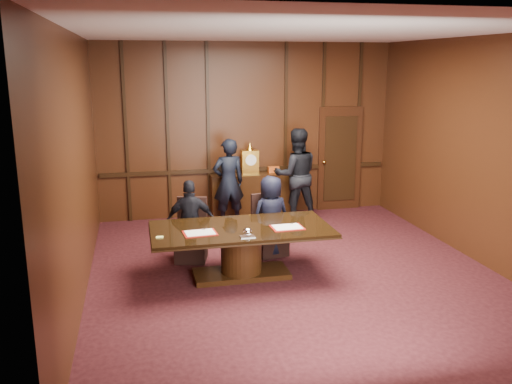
# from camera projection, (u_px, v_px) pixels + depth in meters

# --- Properties ---
(room) EXTENTS (7.00, 7.04, 3.50)m
(room) POSITION_uv_depth(u_px,v_px,m) (299.00, 160.00, 7.82)
(room) COLOR black
(room) RESTS_ON ground
(sideboard) EXTENTS (1.60, 0.45, 1.54)m
(sideboard) POSITION_uv_depth(u_px,v_px,m) (250.00, 194.00, 11.06)
(sideboard) COLOR black
(sideboard) RESTS_ON ground
(conference_table) EXTENTS (2.62, 1.32, 0.76)m
(conference_table) POSITION_uv_depth(u_px,v_px,m) (241.00, 244.00, 7.92)
(conference_table) COLOR black
(conference_table) RESTS_ON ground
(folder_left) EXTENTS (0.48, 0.37, 0.02)m
(folder_left) POSITION_uv_depth(u_px,v_px,m) (200.00, 233.00, 7.58)
(folder_left) COLOR maroon
(folder_left) RESTS_ON conference_table
(folder_right) EXTENTS (0.47, 0.35, 0.02)m
(folder_right) POSITION_uv_depth(u_px,v_px,m) (287.00, 227.00, 7.84)
(folder_right) COLOR maroon
(folder_right) RESTS_ON conference_table
(inkstand) EXTENTS (0.20, 0.14, 0.12)m
(inkstand) POSITION_uv_depth(u_px,v_px,m) (247.00, 233.00, 7.43)
(inkstand) COLOR white
(inkstand) RESTS_ON conference_table
(notepad) EXTENTS (0.11, 0.08, 0.01)m
(notepad) POSITION_uv_depth(u_px,v_px,m) (160.00, 237.00, 7.40)
(notepad) COLOR #FBFD7B
(notepad) RESTS_ON conference_table
(chair_left) EXTENTS (0.58, 0.58, 0.99)m
(chair_left) POSITION_uv_depth(u_px,v_px,m) (191.00, 242.00, 8.67)
(chair_left) COLOR black
(chair_left) RESTS_ON ground
(chair_right) EXTENTS (0.57, 0.57, 0.99)m
(chair_right) POSITION_uv_depth(u_px,v_px,m) (269.00, 237.00, 8.94)
(chair_right) COLOR black
(chair_right) RESTS_ON ground
(signatory_left) EXTENTS (0.80, 0.40, 1.32)m
(signatory_left) POSITION_uv_depth(u_px,v_px,m) (191.00, 221.00, 8.51)
(signatory_left) COLOR black
(signatory_left) RESTS_ON ground
(signatory_right) EXTENTS (0.73, 0.56, 1.33)m
(signatory_right) POSITION_uv_depth(u_px,v_px,m) (271.00, 216.00, 8.79)
(signatory_right) COLOR black
(signatory_right) RESTS_ON ground
(witness_left) EXTENTS (0.66, 0.47, 1.69)m
(witness_left) POSITION_uv_depth(u_px,v_px,m) (229.00, 182.00, 10.44)
(witness_left) COLOR black
(witness_left) RESTS_ON ground
(witness_right) EXTENTS (0.94, 0.76, 1.85)m
(witness_right) POSITION_uv_depth(u_px,v_px,m) (296.00, 175.00, 10.73)
(witness_right) COLOR black
(witness_right) RESTS_ON ground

